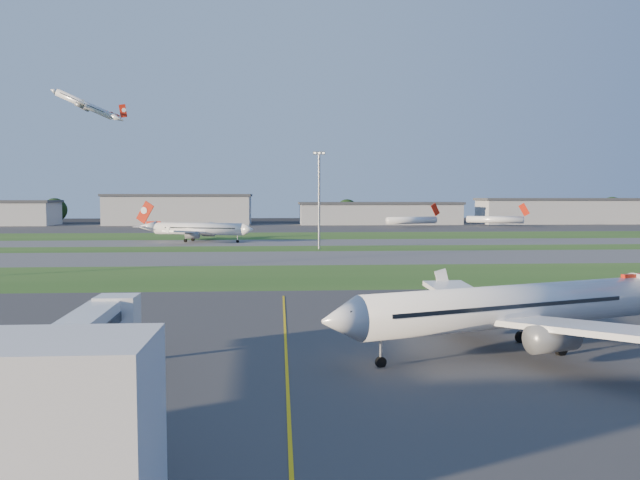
{
  "coord_description": "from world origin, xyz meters",
  "views": [
    {
      "loc": [
        4.45,
        -56.62,
        13.99
      ],
      "look_at": [
        10.98,
        43.11,
        7.0
      ],
      "focal_mm": 35.0,
      "sensor_mm": 36.0,
      "label": 1
    }
  ],
  "objects": [
    {
      "name": "grass_strip_a",
      "position": [
        0.0,
        52.0,
        0.01
      ],
      "size": [
        300.0,
        34.0,
        0.01
      ],
      "primitive_type": "cube",
      "color": "#27501A",
      "rests_on": "ground"
    },
    {
      "name": "taxiway_b",
      "position": [
        0.0,
        132.0,
        0.01
      ],
      "size": [
        300.0,
        26.0,
        0.01
      ],
      "primitive_type": "cube",
      "color": "#515154",
      "rests_on": "ground"
    },
    {
      "name": "airliner_departing",
      "position": [
        -79.7,
        224.09,
        53.91
      ],
      "size": [
        31.1,
        26.33,
        9.7
      ],
      "rotation": [
        0.0,
        0.0,
        0.06
      ],
      "color": "white"
    },
    {
      "name": "hangar_east",
      "position": [
        55.0,
        255.0,
        5.64
      ],
      "size": [
        81.6,
        23.0,
        11.2
      ],
      "color": "#9DA0A5",
      "rests_on": "ground"
    },
    {
      "name": "mini_jet_near",
      "position": [
        64.56,
        222.24,
        3.28
      ],
      "size": [
        27.17,
        12.68,
        9.48
      ],
      "rotation": [
        0.0,
        0.0,
        0.38
      ],
      "color": "white",
      "rests_on": "ground"
    },
    {
      "name": "tree_east",
      "position": [
        115.0,
        267.0,
        6.16
      ],
      "size": [
        10.45,
        10.45,
        11.4
      ],
      "color": "black",
      "rests_on": "ground"
    },
    {
      "name": "jet_bridge",
      "position": [
        -9.81,
        -15.24,
        4.01
      ],
      "size": [
        4.2,
        26.9,
        6.2
      ],
      "color": "silver",
      "rests_on": "ground"
    },
    {
      "name": "tree_mid_west",
      "position": [
        -20.0,
        266.0,
        5.84
      ],
      "size": [
        9.9,
        9.9,
        10.8
      ],
      "color": "black",
      "rests_on": "ground"
    },
    {
      "name": "yellow_line",
      "position": [
        5.0,
        0.0,
        0.0
      ],
      "size": [
        0.25,
        60.0,
        0.02
      ],
      "primitive_type": "cube",
      "color": "gold",
      "rests_on": "ground"
    },
    {
      "name": "hangar_far_east",
      "position": [
        155.0,
        255.0,
        6.64
      ],
      "size": [
        96.9,
        23.0,
        13.2
      ],
      "color": "#9DA0A5",
      "rests_on": "ground"
    },
    {
      "name": "taxiway_a",
      "position": [
        0.0,
        85.0,
        0.01
      ],
      "size": [
        300.0,
        32.0,
        0.01
      ],
      "primitive_type": "cube",
      "color": "#515154",
      "rests_on": "ground"
    },
    {
      "name": "apron_far",
      "position": [
        0.0,
        225.0,
        0.01
      ],
      "size": [
        400.0,
        80.0,
        0.01
      ],
      "primitive_type": "cube",
      "color": "#333335",
      "rests_on": "ground"
    },
    {
      "name": "tree_far_east",
      "position": [
        185.0,
        271.0,
        7.46
      ],
      "size": [
        12.65,
        12.65,
        13.8
      ],
      "color": "black",
      "rests_on": "ground"
    },
    {
      "name": "light_mast_centre",
      "position": [
        15.0,
        108.0,
        14.81
      ],
      "size": [
        3.2,
        0.7,
        25.8
      ],
      "color": "gray",
      "rests_on": "ground"
    },
    {
      "name": "airliner_taxiing",
      "position": [
        -20.5,
        136.82,
        3.97
      ],
      "size": [
        34.96,
        29.49,
        11.29
      ],
      "rotation": [
        0.0,
        0.0,
        2.82
      ],
      "color": "white",
      "rests_on": "ground"
    },
    {
      "name": "apron_near",
      "position": [
        0.0,
        0.0,
        0.01
      ],
      "size": [
        300.0,
        70.0,
        0.01
      ],
      "primitive_type": "cube",
      "color": "#333335",
      "rests_on": "ground"
    },
    {
      "name": "ground",
      "position": [
        0.0,
        0.0,
        0.0
      ],
      "size": [
        700.0,
        700.0,
        0.0
      ],
      "primitive_type": "plane",
      "color": "black",
      "rests_on": "ground"
    },
    {
      "name": "hangar_west",
      "position": [
        -45.0,
        255.0,
        7.64
      ],
      "size": [
        71.4,
        23.0,
        15.2
      ],
      "color": "#9DA0A5",
      "rests_on": "ground"
    },
    {
      "name": "mini_jet_far",
      "position": [
        105.21,
        228.07,
        3.28
      ],
      "size": [
        25.69,
        15.7,
        9.48
      ],
      "rotation": [
        0.0,
        0.0,
        -0.52
      ],
      "color": "white",
      "rests_on": "ground"
    },
    {
      "name": "tree_west",
      "position": [
        -110.0,
        270.0,
        7.14
      ],
      "size": [
        12.1,
        12.1,
        13.2
      ],
      "color": "black",
      "rests_on": "ground"
    },
    {
      "name": "tree_mid_east",
      "position": [
        40.0,
        269.0,
        6.81
      ],
      "size": [
        11.55,
        11.55,
        12.6
      ],
      "color": "black",
      "rests_on": "ground"
    },
    {
      "name": "grass_strip_b",
      "position": [
        0.0,
        110.0,
        0.01
      ],
      "size": [
        300.0,
        18.0,
        0.01
      ],
      "primitive_type": "cube",
      "color": "#27501A",
      "rests_on": "ground"
    },
    {
      "name": "grass_strip_c",
      "position": [
        0.0,
        165.0,
        0.01
      ],
      "size": [
        300.0,
        40.0,
        0.01
      ],
      "primitive_type": "cube",
      "color": "#27501A",
      "rests_on": "ground"
    },
    {
      "name": "airliner_parked",
      "position": [
        25.36,
        -2.65,
        4.08
      ],
      "size": [
        35.96,
        30.34,
        11.63
      ],
      "rotation": [
        0.0,
        0.0,
        0.32
      ],
      "color": "white",
      "rests_on": "ground"
    }
  ]
}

